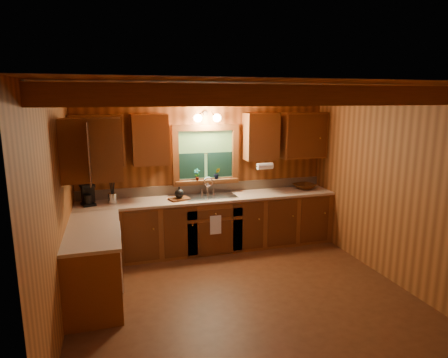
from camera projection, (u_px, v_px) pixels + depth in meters
room at (242, 196)px, 4.73m from camera, size 4.20×4.20×4.20m
ceiling_beams at (243, 96)px, 4.49m from camera, size 4.20×2.54×0.18m
base_cabinets at (185, 233)px, 5.98m from camera, size 4.20×2.22×0.86m
countertop at (185, 205)px, 5.90m from camera, size 4.20×2.24×0.04m
backsplash at (206, 188)px, 6.57m from camera, size 4.20×0.02×0.16m
dishwasher_panel at (120, 255)px, 5.14m from camera, size 0.02×0.60×0.80m
upper_cabinets at (176, 141)px, 5.81m from camera, size 4.19×1.77×0.78m
window at (206, 156)px, 6.44m from camera, size 1.12×0.08×1.00m
window_sill at (207, 181)px, 6.48m from camera, size 1.06×0.14×0.04m
wall_sconce at (207, 118)px, 6.20m from camera, size 0.45×0.21×0.17m
paper_towel_roll at (265, 166)px, 6.41m from camera, size 0.27×0.11×0.11m
dish_towel at (216, 225)px, 6.08m from camera, size 0.18×0.01×0.30m
sink at (210, 199)px, 6.33m from camera, size 0.82×0.48×0.43m
coffee_maker at (88, 194)px, 5.80m from camera, size 0.18×0.23×0.33m
utensil_crock at (112, 198)px, 5.88m from camera, size 0.13×0.13×0.36m
cutting_board at (179, 199)px, 6.11m from camera, size 0.35×0.29×0.03m
teakettle at (179, 194)px, 6.09m from camera, size 0.14×0.14×0.18m
wicker_basket at (304, 186)px, 6.84m from camera, size 0.44×0.44×0.09m
potted_plant_left at (197, 175)px, 6.38m from camera, size 0.12×0.11×0.20m
potted_plant_right at (217, 173)px, 6.50m from camera, size 0.11×0.09×0.19m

